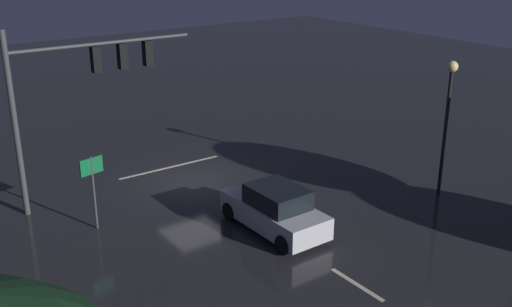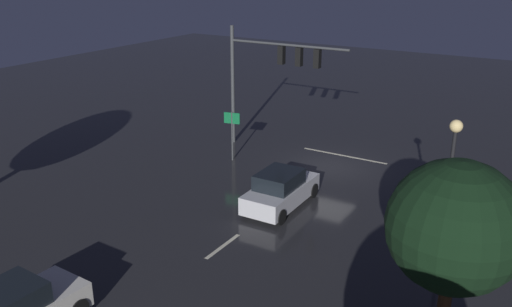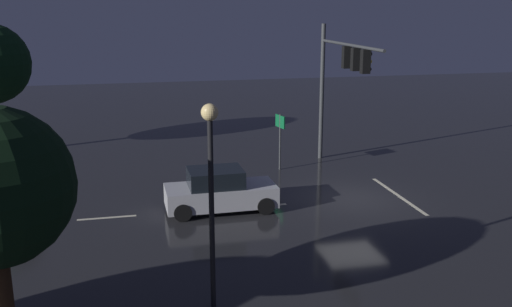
{
  "view_description": "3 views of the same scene",
  "coord_description": "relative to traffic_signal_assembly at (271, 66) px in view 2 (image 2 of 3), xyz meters",
  "views": [
    {
      "loc": [
        11.75,
        21.2,
        10.05
      ],
      "look_at": [
        -0.79,
        3.6,
        2.18
      ],
      "focal_mm": 42.52,
      "sensor_mm": 36.0,
      "label": 1
    },
    {
      "loc": [
        -10.83,
        25.24,
        10.54
      ],
      "look_at": [
        1.06,
        5.79,
        2.34
      ],
      "focal_mm": 38.21,
      "sensor_mm": 36.0,
      "label": 2
    },
    {
      "loc": [
        -21.5,
        9.04,
        7.87
      ],
      "look_at": [
        0.47,
        4.06,
        2.08
      ],
      "focal_mm": 40.66,
      "sensor_mm": 36.0,
      "label": 3
    }
  ],
  "objects": [
    {
      "name": "traffic_signal_assembly",
      "position": [
        0.0,
        0.0,
        0.0
      ],
      "size": [
        7.29,
        0.47,
        6.96
      ],
      "color": "#383A3D",
      "rests_on": "ground_plane"
    },
    {
      "name": "route_sign",
      "position": [
        0.86,
        2.69,
        -2.88
      ],
      "size": [
        0.89,
        0.25,
        2.76
      ],
      "color": "#383A3D",
      "rests_on": "ground_plane"
    },
    {
      "name": "lane_dash_mid",
      "position": [
        -4.15,
        10.86,
        -4.86
      ],
      "size": [
        0.16,
        2.2,
        0.01
      ],
      "primitive_type": "cube",
      "rotation": [
        0.0,
        0.0,
        1.57
      ],
      "color": "beige",
      "rests_on": "ground_plane"
    },
    {
      "name": "lane_dash_far",
      "position": [
        -4.15,
        4.86,
        -4.86
      ],
      "size": [
        0.16,
        2.2,
        0.01
      ],
      "primitive_type": "cube",
      "rotation": [
        0.0,
        0.0,
        1.57
      ],
      "color": "beige",
      "rests_on": "ground_plane"
    },
    {
      "name": "car_approaching",
      "position": [
        -4.3,
        6.53,
        -4.07
      ],
      "size": [
        1.95,
        4.39,
        1.7
      ],
      "color": "#B7B7BC",
      "rests_on": "ground_plane"
    },
    {
      "name": "tree_left_far",
      "position": [
        -12.83,
        12.82,
        -0.82
      ],
      "size": [
        3.56,
        3.56,
        5.85
      ],
      "color": "#382314",
      "rests_on": "ground_plane"
    },
    {
      "name": "ground_plane",
      "position": [
        -4.15,
        0.86,
        -4.87
      ],
      "size": [
        80.0,
        80.0,
        0.0
      ],
      "primitive_type": "plane",
      "color": "#232326"
    },
    {
      "name": "street_lamp_left_kerb",
      "position": [
        -11.64,
        7.9,
        -1.05
      ],
      "size": [
        0.44,
        0.44,
        5.51
      ],
      "color": "black",
      "rests_on": "ground_plane"
    },
    {
      "name": "stop_bar",
      "position": [
        -4.15,
        -1.18,
        -4.86
      ],
      "size": [
        5.0,
        0.16,
        0.01
      ],
      "primitive_type": "cube",
      "color": "beige",
      "rests_on": "ground_plane"
    }
  ]
}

